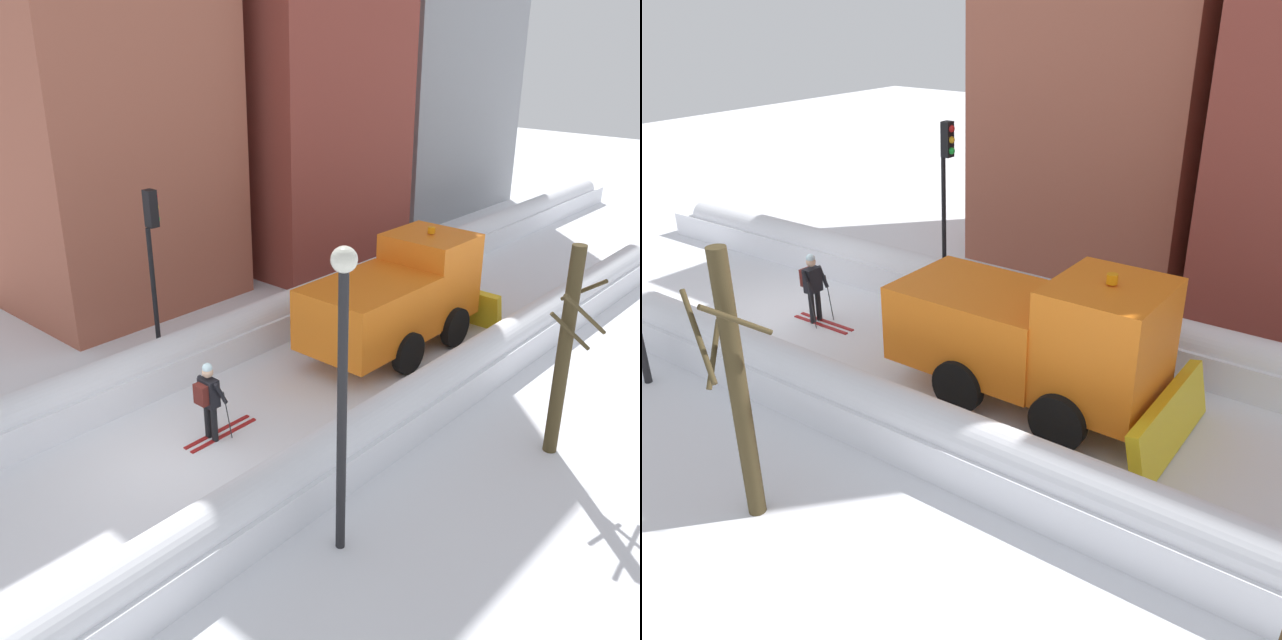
# 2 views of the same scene
# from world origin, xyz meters

# --- Properties ---
(ground_plane) EXTENTS (80.00, 80.00, 0.00)m
(ground_plane) POSITION_xyz_m (0.00, 10.00, 0.00)
(ground_plane) COLOR white
(snowbank_left) EXTENTS (1.10, 36.00, 1.21)m
(snowbank_left) POSITION_xyz_m (-2.85, 10.00, 0.56)
(snowbank_left) COLOR white
(snowbank_left) RESTS_ON ground
(snowbank_right) EXTENTS (1.10, 36.00, 1.20)m
(snowbank_right) POSITION_xyz_m (2.85, 10.00, 0.56)
(snowbank_right) COLOR white
(snowbank_right) RESTS_ON ground
(building_brick_near) EXTENTS (6.18, 6.54, 11.20)m
(building_brick_near) POSITION_xyz_m (-9.11, 4.71, 5.61)
(building_brick_near) COLOR #9E5642
(building_brick_near) RESTS_ON ground
(building_concrete_far) EXTENTS (6.33, 8.62, 15.73)m
(building_concrete_far) POSITION_xyz_m (-9.11, 21.33, 7.87)
(building_concrete_far) COLOR gray
(building_concrete_far) RESTS_ON ground
(plow_truck) EXTENTS (3.20, 5.98, 3.12)m
(plow_truck) POSITION_xyz_m (0.12, 7.55, 1.48)
(plow_truck) COLOR orange
(plow_truck) RESTS_ON ground
(skier) EXTENTS (0.62, 1.80, 1.81)m
(skier) POSITION_xyz_m (-0.06, 1.07, 1.00)
(skier) COLOR black
(skier) RESTS_ON ground
(traffic_light_pole) EXTENTS (0.28, 0.42, 4.61)m
(traffic_light_pole) POSITION_xyz_m (-3.71, 2.53, 3.22)
(traffic_light_pole) COLOR black
(traffic_light_pole) RESTS_ON ground
(street_lamp) EXTENTS (0.40, 0.40, 5.34)m
(street_lamp) POSITION_xyz_m (4.17, 0.36, 3.37)
(street_lamp) COLOR black
(street_lamp) RESTS_ON ground
(bare_tree_near) EXTENTS (1.03, 1.25, 4.47)m
(bare_tree_near) POSITION_xyz_m (5.55, 5.51, 2.29)
(bare_tree_near) COLOR #42361F
(bare_tree_near) RESTS_ON ground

